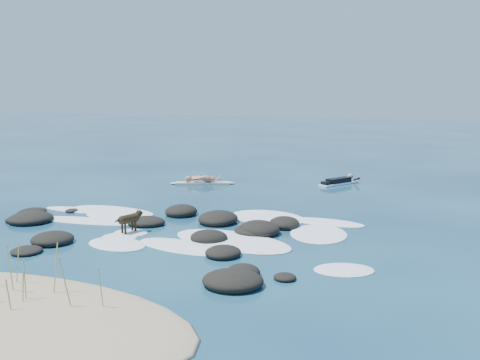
% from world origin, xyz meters
% --- Properties ---
extents(ground, '(160.00, 160.00, 0.00)m').
position_xyz_m(ground, '(0.00, 0.00, 0.00)').
color(ground, '#0A2642').
rests_on(ground, ground).
extents(dune_grass, '(3.94, 1.97, 1.21)m').
position_xyz_m(dune_grass, '(-0.03, -7.79, 0.62)').
color(dune_grass, '#9EA851').
rests_on(dune_grass, ground).
extents(reef_rocks, '(12.02, 7.44, 0.54)m').
position_xyz_m(reef_rocks, '(0.31, -1.37, 0.11)').
color(reef_rocks, black).
rests_on(reef_rocks, ground).
extents(breaking_foam, '(12.89, 7.09, 0.12)m').
position_xyz_m(breaking_foam, '(0.44, -0.37, 0.01)').
color(breaking_foam, white).
rests_on(breaking_foam, ground).
extents(standing_surfer_rig, '(3.01, 1.52, 1.79)m').
position_xyz_m(standing_surfer_rig, '(-2.74, 7.36, 0.71)').
color(standing_surfer_rig, beige).
rests_on(standing_surfer_rig, ground).
extents(paddling_surfer_rig, '(1.75, 2.39, 0.44)m').
position_xyz_m(paddling_surfer_rig, '(3.42, 9.65, 0.15)').
color(paddling_surfer_rig, white).
rests_on(paddling_surfer_rig, ground).
extents(dog, '(0.50, 1.11, 0.72)m').
position_xyz_m(dog, '(-0.88, -1.81, 0.48)').
color(dog, black).
rests_on(dog, ground).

